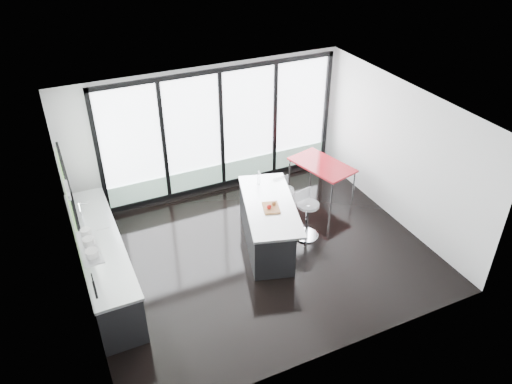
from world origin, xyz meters
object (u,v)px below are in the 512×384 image
island (266,223)px  bar_stool_near (307,220)px  red_table (321,179)px  bar_stool_far (284,204)px

island → bar_stool_near: (0.80, -0.16, -0.06)m
bar_stool_near → red_table: bar_stool_near is taller
island → red_table: 2.12m
island → bar_stool_far: bearing=39.2°
island → bar_stool_near: island is taller
island → red_table: bearing=29.9°
red_table → bar_stool_near: bearing=-130.5°
island → bar_stool_far: island is taller
bar_stool_near → island: bearing=157.0°
bar_stool_near → red_table: bearing=38.1°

